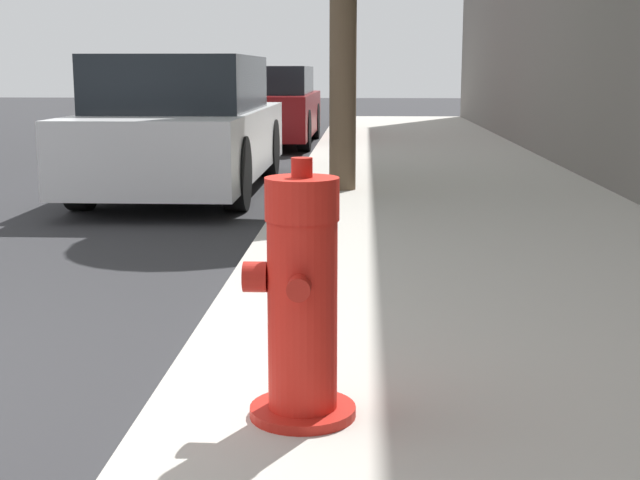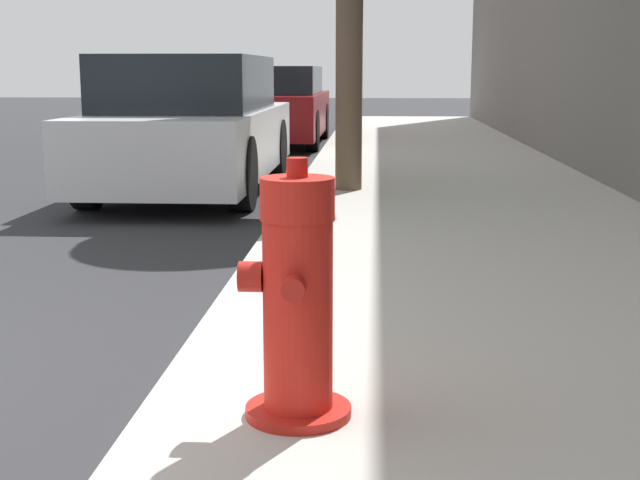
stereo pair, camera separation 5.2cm
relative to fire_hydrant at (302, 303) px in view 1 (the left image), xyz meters
The scene contains 4 objects.
sidewalk_slab 1.16m from the fire_hydrant, 11.61° to the left, with size 3.19×40.00×0.15m.
fire_hydrant is the anchor object (origin of this frame).
parked_car_near 7.01m from the fire_hydrant, 104.43° to the left, with size 1.70×4.60×1.47m.
parked_car_mid 13.19m from the fire_hydrant, 97.04° to the left, with size 1.85×4.52×1.38m.
Camera 1 is at (2.49, -3.10, 1.32)m, focal length 50.00 mm.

